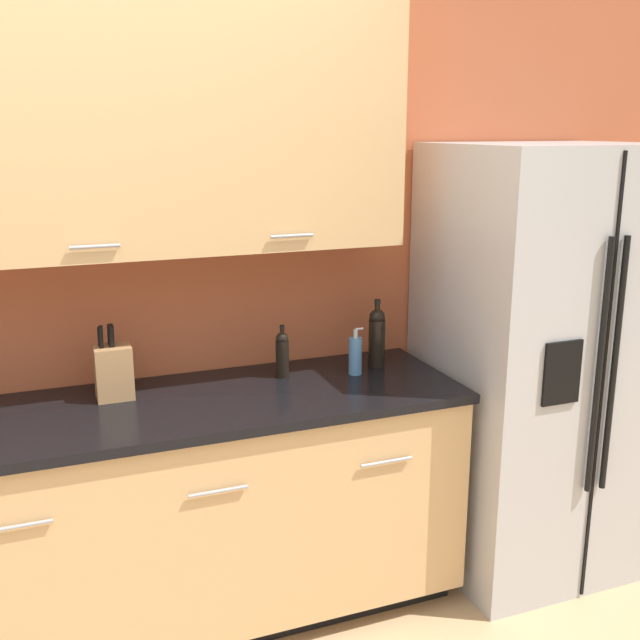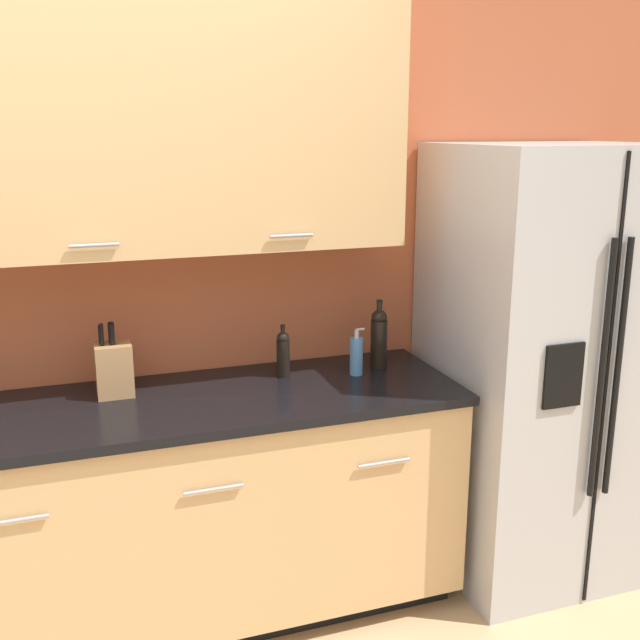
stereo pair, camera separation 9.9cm
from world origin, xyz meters
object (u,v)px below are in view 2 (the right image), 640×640
object	(u,v)px
soap_dispenser	(356,356)
wine_bottle	(379,337)
refrigerator	(544,364)
knife_block	(114,369)
oil_bottle	(283,353)

from	to	relation	value
soap_dispenser	wine_bottle	bearing A→B (deg)	26.28
refrigerator	knife_block	xyz separation A→B (m)	(-1.72, 0.18, 0.11)
refrigerator	soap_dispenser	distance (m)	0.81
refrigerator	wine_bottle	world-z (taller)	refrigerator
refrigerator	wine_bottle	size ratio (longest dim) A/B	6.39
wine_bottle	oil_bottle	xyz separation A→B (m)	(-0.40, 0.01, -0.03)
refrigerator	knife_block	distance (m)	1.73
soap_dispenser	oil_bottle	xyz separation A→B (m)	(-0.28, 0.07, 0.02)
refrigerator	knife_block	bearing A→B (deg)	173.92
knife_block	oil_bottle	size ratio (longest dim) A/B	1.34
wine_bottle	soap_dispenser	xyz separation A→B (m)	(-0.12, -0.06, -0.05)
soap_dispenser	oil_bottle	size ratio (longest dim) A/B	0.90
wine_bottle	oil_bottle	bearing A→B (deg)	178.27
knife_block	soap_dispenser	size ratio (longest dim) A/B	1.49
knife_block	wine_bottle	bearing A→B (deg)	-0.47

